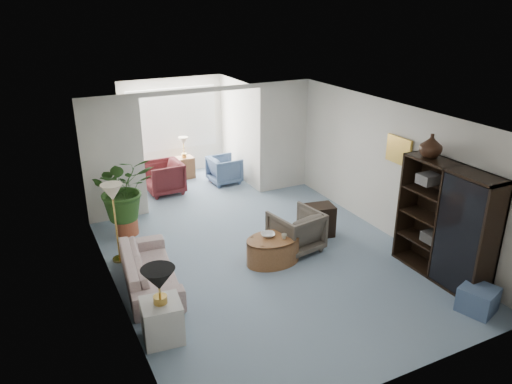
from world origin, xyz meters
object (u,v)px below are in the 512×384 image
coffee_cup (284,236)px  sunroom_chair_blue (225,170)px  wingback_chair (296,231)px  plant_pot (127,226)px  side_table_dark (320,220)px  cabinet_urn (431,146)px  sofa (150,269)px  coffee_table (273,250)px  framed_picture (399,150)px  table_lamp (159,279)px  sunroom_table (185,168)px  end_table (162,321)px  sunroom_chair_maroon (164,178)px  entertainment_cabinet (445,223)px  coffee_bowl (268,235)px  floor_lamp (112,192)px  ottoman (478,299)px

coffee_cup → sunroom_chair_blue: sunroom_chair_blue is taller
wingback_chair → plant_pot: size_ratio=2.02×
side_table_dark → cabinet_urn: cabinet_urn is taller
wingback_chair → cabinet_urn: size_ratio=2.20×
sofa → coffee_table: sofa is taller
framed_picture → sofa: (-4.46, 0.39, -1.42)m
table_lamp → sunroom_table: bearing=68.4°
plant_pot → end_table: bearing=-95.0°
sofa → sunroom_chair_maroon: bearing=-13.4°
entertainment_cabinet → sunroom_chair_blue: bearing=104.3°
wingback_chair → coffee_bowl: bearing=0.4°
floor_lamp → sunroom_chair_maroon: bearing=59.1°
coffee_table → end_table: bearing=-153.5°
framed_picture → coffee_bowl: framed_picture is taller
sunroom_table → sofa: bearing=-115.2°
coffee_bowl → sunroom_chair_maroon: 3.86m
framed_picture → plant_pot: 5.19m
entertainment_cabinet → floor_lamp: bearing=148.0°
cabinet_urn → framed_picture: bearing=75.9°
end_table → table_lamp: (0.00, 0.00, 0.63)m
entertainment_cabinet → cabinet_urn: 1.23m
sunroom_chair_blue → coffee_cup: bearing=169.4°
coffee_bowl → sunroom_chair_blue: 3.89m
framed_picture → ottoman: bearing=-100.7°
framed_picture → sunroom_chair_maroon: framed_picture is taller
table_lamp → entertainment_cabinet: 4.45m
sofa → ottoman: 4.87m
coffee_table → cabinet_urn: bearing=-26.5°
coffee_bowl → sunroom_chair_maroon: bearing=100.0°
plant_pot → sunroom_chair_maroon: size_ratio=0.49×
floor_lamp → sunroom_table: floor_lamp is taller
sofa → framed_picture: bearing=-88.5°
wingback_chair → ottoman: bearing=107.2°
coffee_table → cabinet_urn: cabinet_urn is taller
end_table → wingback_chair: wingback_chair is taller
coffee_bowl → side_table_dark: size_ratio=0.40×
coffee_table → cabinet_urn: 3.04m
ottoman → coffee_table: bearing=127.7°
entertainment_cabinet → sunroom_chair_maroon: 6.22m
coffee_table → ottoman: 3.20m
coffee_cup → ottoman: size_ratio=0.19×
sofa → wingback_chair: (2.62, -0.02, 0.09)m
sunroom_chair_maroon → wingback_chair: bearing=17.6°
cabinet_urn → entertainment_cabinet: bearing=-90.0°
wingback_chair → side_table_dark: (0.70, 0.30, -0.07)m
cabinet_urn → plant_pot: bearing=141.8°
framed_picture → sunroom_chair_blue: size_ratio=0.70×
entertainment_cabinet → sunroom_table: size_ratio=3.53×
framed_picture → coffee_cup: size_ratio=5.54×
sofa → coffee_table: 2.07m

